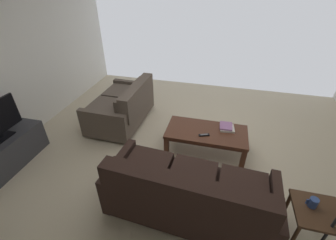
{
  "coord_description": "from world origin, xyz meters",
  "views": [
    {
      "loc": [
        -0.3,
        2.63,
        2.43
      ],
      "look_at": [
        0.32,
        0.19,
        0.79
      ],
      "focal_mm": 23.99,
      "sensor_mm": 36.0,
      "label": 1
    }
  ],
  "objects_px": {
    "sofa_main": "(188,194)",
    "end_table": "(314,217)",
    "book_stack": "(227,127)",
    "tv_remote": "(204,135)",
    "loveseat_near": "(123,106)",
    "tv_stand": "(8,151)",
    "coffee_mug": "(313,203)",
    "coffee_table": "(206,134)"
  },
  "relations": [
    {
      "from": "end_table",
      "to": "tv_stand",
      "type": "distance_m",
      "value": 4.0
    },
    {
      "from": "coffee_table",
      "to": "tv_remote",
      "type": "xyz_separation_m",
      "value": [
        0.02,
        0.13,
        0.07
      ]
    },
    {
      "from": "coffee_table",
      "to": "end_table",
      "type": "relative_size",
      "value": 2.23
    },
    {
      "from": "coffee_table",
      "to": "book_stack",
      "type": "bearing_deg",
      "value": -154.9
    },
    {
      "from": "tv_stand",
      "to": "coffee_mug",
      "type": "height_order",
      "value": "coffee_mug"
    },
    {
      "from": "sofa_main",
      "to": "end_table",
      "type": "bearing_deg",
      "value": 178.55
    },
    {
      "from": "end_table",
      "to": "book_stack",
      "type": "relative_size",
      "value": 2.23
    },
    {
      "from": "tv_stand",
      "to": "tv_remote",
      "type": "height_order",
      "value": "tv_stand"
    },
    {
      "from": "sofa_main",
      "to": "book_stack",
      "type": "bearing_deg",
      "value": -105.12
    },
    {
      "from": "sofa_main",
      "to": "tv_remote",
      "type": "distance_m",
      "value": 1.09
    },
    {
      "from": "coffee_table",
      "to": "book_stack",
      "type": "relative_size",
      "value": 4.97
    },
    {
      "from": "book_stack",
      "to": "tv_remote",
      "type": "relative_size",
      "value": 1.5
    },
    {
      "from": "sofa_main",
      "to": "book_stack",
      "type": "height_order",
      "value": "sofa_main"
    },
    {
      "from": "sofa_main",
      "to": "loveseat_near",
      "type": "relative_size",
      "value": 1.38
    },
    {
      "from": "tv_remote",
      "to": "tv_stand",
      "type": "bearing_deg",
      "value": 17.13
    },
    {
      "from": "coffee_table",
      "to": "coffee_mug",
      "type": "distance_m",
      "value": 1.67
    },
    {
      "from": "loveseat_near",
      "to": "tv_stand",
      "type": "distance_m",
      "value": 1.92
    },
    {
      "from": "loveseat_near",
      "to": "coffee_table",
      "type": "xyz_separation_m",
      "value": [
        -1.6,
        0.49,
        -0.01
      ]
    },
    {
      "from": "loveseat_near",
      "to": "end_table",
      "type": "relative_size",
      "value": 2.55
    },
    {
      "from": "tv_stand",
      "to": "tv_remote",
      "type": "bearing_deg",
      "value": -162.87
    },
    {
      "from": "end_table",
      "to": "loveseat_near",
      "type": "bearing_deg",
      "value": -32.08
    },
    {
      "from": "loveseat_near",
      "to": "coffee_mug",
      "type": "bearing_deg",
      "value": 148.04
    },
    {
      "from": "sofa_main",
      "to": "tv_remote",
      "type": "height_order",
      "value": "sofa_main"
    },
    {
      "from": "sofa_main",
      "to": "book_stack",
      "type": "relative_size",
      "value": 7.82
    },
    {
      "from": "sofa_main",
      "to": "coffee_table",
      "type": "relative_size",
      "value": 1.57
    },
    {
      "from": "coffee_table",
      "to": "tv_stand",
      "type": "bearing_deg",
      "value": 19.38
    },
    {
      "from": "loveseat_near",
      "to": "end_table",
      "type": "bearing_deg",
      "value": 147.92
    },
    {
      "from": "loveseat_near",
      "to": "coffee_mug",
      "type": "xyz_separation_m",
      "value": [
        -2.72,
        1.7,
        0.25
      ]
    },
    {
      "from": "tv_stand",
      "to": "book_stack",
      "type": "xyz_separation_m",
      "value": [
        -3.11,
        -1.13,
        0.19
      ]
    },
    {
      "from": "tv_stand",
      "to": "tv_remote",
      "type": "distance_m",
      "value": 2.93
    },
    {
      "from": "sofa_main",
      "to": "loveseat_near",
      "type": "distance_m",
      "value": 2.29
    },
    {
      "from": "tv_stand",
      "to": "coffee_mug",
      "type": "xyz_separation_m",
      "value": [
        -3.94,
        0.22,
        0.37
      ]
    },
    {
      "from": "tv_remote",
      "to": "book_stack",
      "type": "bearing_deg",
      "value": -139.91
    },
    {
      "from": "sofa_main",
      "to": "tv_stand",
      "type": "distance_m",
      "value": 2.76
    },
    {
      "from": "loveseat_near",
      "to": "coffee_table",
      "type": "bearing_deg",
      "value": 163.14
    },
    {
      "from": "tv_stand",
      "to": "coffee_table",
      "type": "bearing_deg",
      "value": -160.62
    },
    {
      "from": "coffee_mug",
      "to": "end_table",
      "type": "bearing_deg",
      "value": 141.93
    },
    {
      "from": "coffee_mug",
      "to": "tv_stand",
      "type": "bearing_deg",
      "value": -3.2
    },
    {
      "from": "end_table",
      "to": "book_stack",
      "type": "bearing_deg",
      "value": -57.78
    },
    {
      "from": "end_table",
      "to": "book_stack",
      "type": "xyz_separation_m",
      "value": [
        0.88,
        -1.39,
        -0.02
      ]
    },
    {
      "from": "coffee_mug",
      "to": "sofa_main",
      "type": "bearing_deg",
      "value": 0.41
    },
    {
      "from": "loveseat_near",
      "to": "tv_remote",
      "type": "relative_size",
      "value": 8.53
    }
  ]
}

